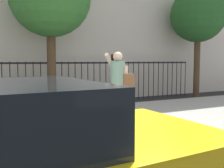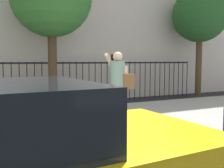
% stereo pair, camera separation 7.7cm
% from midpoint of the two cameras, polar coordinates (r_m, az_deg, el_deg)
% --- Properties ---
extents(ground_plane, '(60.00, 60.00, 0.00)m').
position_cam_midpoint_polar(ground_plane, '(4.82, 8.00, -14.88)').
color(ground_plane, black).
extents(sidewalk, '(28.00, 4.40, 0.15)m').
position_cam_midpoint_polar(sidewalk, '(6.65, -2.94, -8.58)').
color(sidewalk, '#9E9B93').
rests_on(sidewalk, ground).
extents(iron_fence, '(12.03, 0.04, 1.60)m').
position_cam_midpoint_polar(iron_fence, '(9.98, -11.53, 1.36)').
color(iron_fence, black).
rests_on(iron_fence, ground).
extents(pedestrian_on_phone, '(0.69, 0.68, 1.69)m').
position_cam_midpoint_polar(pedestrian_on_phone, '(6.21, 1.11, 0.34)').
color(pedestrian_on_phone, beige).
rests_on(pedestrian_on_phone, sidewalk).
extents(street_tree_mid, '(2.40, 2.40, 4.84)m').
position_cam_midpoint_polar(street_tree_mid, '(12.64, 17.66, 13.74)').
color(street_tree_mid, '#4C3823').
rests_on(street_tree_mid, ground).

